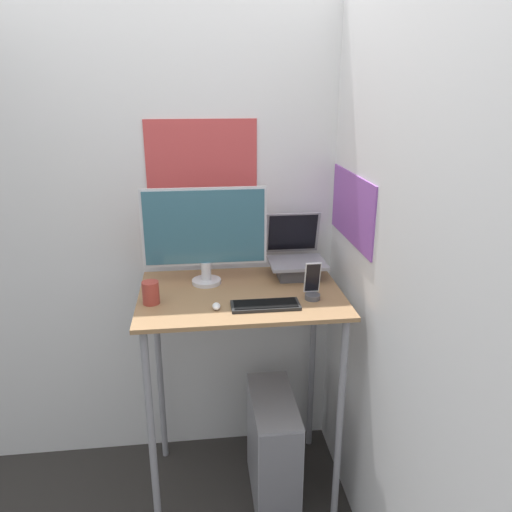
% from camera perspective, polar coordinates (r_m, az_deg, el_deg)
% --- Properties ---
extents(wall_back, '(6.00, 0.06, 2.60)m').
position_cam_1_polar(wall_back, '(2.71, -2.60, 2.37)').
color(wall_back, silver).
rests_on(wall_back, ground_plane).
extents(wall_side_right, '(0.06, 6.00, 2.60)m').
position_cam_1_polar(wall_side_right, '(2.13, 14.35, -2.92)').
color(wall_side_right, silver).
rests_on(wall_side_right, ground_plane).
extents(desk, '(0.96, 0.66, 1.14)m').
position_cam_1_polar(desk, '(2.44, -1.70, -7.94)').
color(desk, '#936D47').
rests_on(desk, ground_plane).
extents(laptop, '(0.28, 0.29, 0.31)m').
position_cam_1_polar(laptop, '(2.56, 4.61, -0.56)').
color(laptop, '#4C4C51').
rests_on(laptop, desk).
extents(monitor, '(0.60, 0.14, 0.48)m').
position_cam_1_polar(monitor, '(2.40, -5.86, 2.61)').
color(monitor, silver).
rests_on(monitor, desk).
extents(keyboard, '(0.31, 0.12, 0.02)m').
position_cam_1_polar(keyboard, '(2.22, 1.08, -5.62)').
color(keyboard, black).
rests_on(keyboard, desk).
extents(mouse, '(0.04, 0.06, 0.03)m').
position_cam_1_polar(mouse, '(2.20, -4.55, -5.74)').
color(mouse, white).
rests_on(mouse, desk).
extents(cell_phone, '(0.07, 0.07, 0.18)m').
position_cam_1_polar(cell_phone, '(2.30, 6.47, -3.62)').
color(cell_phone, '#4C4C51').
rests_on(cell_phone, desk).
extents(computer_tower, '(0.22, 0.51, 0.59)m').
position_cam_1_polar(computer_tower, '(2.76, 1.94, -21.11)').
color(computer_tower, gray).
rests_on(computer_tower, ground_plane).
extents(mug, '(0.08, 0.08, 0.10)m').
position_cam_1_polar(mug, '(2.28, -11.94, -4.12)').
color(mug, '#9E382D').
rests_on(mug, desk).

